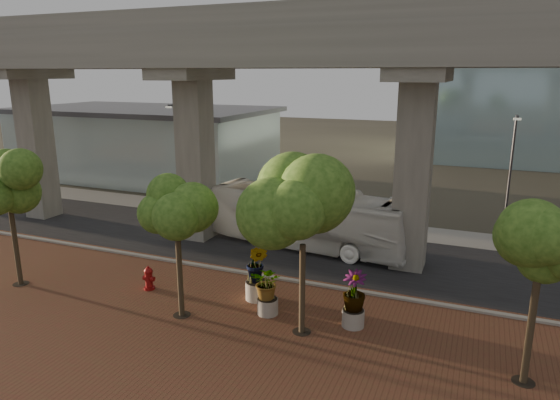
% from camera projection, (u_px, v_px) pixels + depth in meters
% --- Properties ---
extents(ground, '(160.00, 160.00, 0.00)m').
position_uv_depth(ground, '(281.00, 263.00, 25.27)').
color(ground, '#353126').
rests_on(ground, ground).
extents(brick_plaza, '(70.00, 13.00, 0.06)m').
position_uv_depth(brick_plaza, '(198.00, 338.00, 18.09)').
color(brick_plaza, brown).
rests_on(brick_plaza, ground).
extents(asphalt_road, '(90.00, 8.00, 0.04)m').
position_uv_depth(asphalt_road, '(294.00, 250.00, 27.06)').
color(asphalt_road, black).
rests_on(asphalt_road, ground).
extents(curb_strip, '(70.00, 0.25, 0.16)m').
position_uv_depth(curb_strip, '(265.00, 276.00, 23.46)').
color(curb_strip, gray).
rests_on(curb_strip, ground).
extents(far_sidewalk, '(90.00, 3.00, 0.06)m').
position_uv_depth(far_sidewalk, '(325.00, 223.00, 31.99)').
color(far_sidewalk, gray).
rests_on(far_sidewalk, ground).
extents(transit_viaduct, '(72.00, 5.60, 12.40)m').
position_uv_depth(transit_viaduct, '(296.00, 115.00, 25.26)').
color(transit_viaduct, gray).
rests_on(transit_viaduct, ground).
extents(station_pavilion, '(23.00, 13.00, 6.30)m').
position_uv_depth(station_pavilion, '(146.00, 141.00, 46.14)').
color(station_pavilion, silver).
rests_on(station_pavilion, ground).
extents(transit_bus, '(11.97, 4.29, 3.26)m').
position_uv_depth(transit_bus, '(306.00, 219.00, 27.30)').
color(transit_bus, white).
rests_on(transit_bus, ground).
extents(fire_hydrant, '(0.54, 0.49, 1.08)m').
position_uv_depth(fire_hydrant, '(149.00, 278.00, 22.02)').
color(fire_hydrant, maroon).
rests_on(fire_hydrant, ground).
extents(planter_front, '(1.85, 1.85, 2.03)m').
position_uv_depth(planter_front, '(268.00, 285.00, 19.58)').
color(planter_front, '#A09D90').
rests_on(planter_front, ground).
extents(planter_right, '(2.07, 2.07, 2.22)m').
position_uv_depth(planter_right, '(354.00, 293.00, 18.58)').
color(planter_right, '#9B968C').
rests_on(planter_right, ground).
extents(planter_left, '(2.22, 2.22, 2.44)m').
position_uv_depth(planter_left, '(257.00, 266.00, 20.82)').
color(planter_left, gray).
rests_on(planter_left, ground).
extents(street_tree_far_west, '(3.45, 3.45, 6.17)m').
position_uv_depth(street_tree_far_west, '(7.00, 186.00, 21.55)').
color(street_tree_far_west, '#423525').
rests_on(street_tree_far_west, ground).
extents(street_tree_near_west, '(3.50, 3.50, 5.73)m').
position_uv_depth(street_tree_near_west, '(177.00, 215.00, 18.75)').
color(street_tree_near_west, '#423525').
rests_on(street_tree_near_west, ground).
extents(street_tree_near_east, '(4.34, 4.34, 6.68)m').
position_uv_depth(street_tree_near_east, '(303.00, 210.00, 17.33)').
color(street_tree_near_east, '#423525').
rests_on(street_tree_near_east, ground).
extents(street_tree_far_east, '(3.01, 3.01, 5.70)m').
position_uv_depth(street_tree_far_east, '(541.00, 251.00, 14.43)').
color(street_tree_far_east, '#423525').
rests_on(street_tree_far_east, ground).
extents(streetlamp_west, '(0.36, 1.06, 7.35)m').
position_uv_depth(streetlamp_west, '(178.00, 151.00, 33.56)').
color(streetlamp_west, '#323238').
rests_on(streetlamp_west, ground).
extents(streetlamp_east, '(0.36, 1.05, 7.23)m').
position_uv_depth(streetlamp_east, '(510.00, 172.00, 26.57)').
color(streetlamp_east, '#313136').
rests_on(streetlamp_east, ground).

